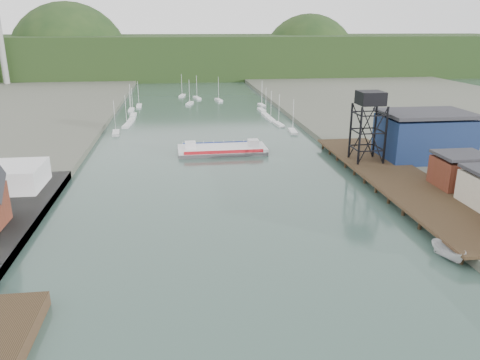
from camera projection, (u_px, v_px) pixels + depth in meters
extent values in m
plane|color=#314D45|center=(259.00, 334.00, 50.98)|extent=(600.00, 600.00, 0.00)
cube|color=black|center=(398.00, 178.00, 97.30)|extent=(14.00, 70.00, 0.50)
cylinder|color=black|center=(370.00, 184.00, 96.91)|extent=(0.60, 0.60, 2.20)
cylinder|color=black|center=(425.00, 182.00, 98.38)|extent=(0.60, 0.60, 2.20)
cylinder|color=black|center=(360.00, 136.00, 103.99)|extent=(0.50, 0.50, 13.00)
cylinder|color=black|center=(386.00, 136.00, 104.73)|extent=(0.50, 0.50, 13.00)
cylinder|color=black|center=(350.00, 131.00, 109.65)|extent=(0.50, 0.50, 13.00)
cylinder|color=black|center=(375.00, 130.00, 110.38)|extent=(0.50, 0.50, 13.00)
cube|color=black|center=(371.00, 98.00, 104.68)|extent=(5.50, 5.50, 3.00)
cube|color=#0C1538|center=(424.00, 138.00, 111.55)|extent=(20.00, 14.00, 10.00)
cube|color=#2D2D33|center=(427.00, 113.00, 109.71)|extent=(20.50, 14.50, 0.80)
cube|color=#5D2B1A|center=(460.00, 174.00, 90.97)|extent=(9.00, 8.00, 6.00)
cube|color=silver|center=(116.00, 133.00, 145.34)|extent=(2.67, 7.65, 0.90)
cube|color=silver|center=(127.00, 126.00, 156.37)|extent=(2.81, 7.67, 0.90)
cube|color=silver|center=(131.00, 120.00, 164.79)|extent=(2.35, 7.59, 0.90)
cube|color=silver|center=(133.00, 115.00, 174.12)|extent=(2.01, 7.50, 0.90)
cube|color=silver|center=(131.00, 110.00, 185.42)|extent=(2.00, 7.50, 0.90)
cube|color=silver|center=(139.00, 106.00, 194.97)|extent=(2.16, 7.54, 0.90)
cube|color=silver|center=(293.00, 131.00, 147.52)|extent=(2.53, 7.62, 0.90)
cube|color=silver|center=(279.00, 124.00, 158.07)|extent=(2.76, 7.67, 0.90)
cube|color=silver|center=(271.00, 120.00, 166.22)|extent=(2.22, 7.56, 0.90)
cube|color=silver|center=(266.00, 115.00, 174.67)|extent=(2.18, 7.54, 0.90)
cube|color=silver|center=(262.00, 110.00, 185.17)|extent=(2.46, 7.61, 0.90)
cube|color=silver|center=(262.00, 105.00, 196.36)|extent=(2.48, 7.61, 0.90)
cube|color=silver|center=(190.00, 103.00, 201.18)|extent=(3.78, 7.76, 0.90)
cube|color=silver|center=(219.00, 100.00, 210.33)|extent=(3.31, 7.74, 0.90)
cube|color=silver|center=(197.00, 98.00, 216.71)|extent=(3.76, 7.76, 0.90)
cube|color=silver|center=(182.00, 96.00, 223.42)|extent=(3.40, 7.74, 0.90)
cube|color=black|center=(188.00, 56.00, 329.78)|extent=(500.00, 120.00, 28.00)
sphere|color=black|center=(72.00, 63.00, 321.22)|extent=(80.00, 80.00, 80.00)
sphere|color=black|center=(308.00, 62.00, 352.10)|extent=(70.00, 70.00, 70.00)
cube|color=#444547|center=(222.00, 151.00, 123.75)|extent=(23.29, 9.61, 0.93)
cube|color=silver|center=(222.00, 148.00, 123.49)|extent=(23.29, 9.61, 0.74)
cube|color=red|center=(224.00, 152.00, 119.04)|extent=(20.37, 0.45, 0.83)
cube|color=navy|center=(220.00, 143.00, 127.83)|extent=(20.37, 0.45, 0.83)
cube|color=silver|center=(190.00, 145.00, 122.00)|extent=(2.82, 2.82, 1.85)
cube|color=silver|center=(253.00, 143.00, 124.29)|extent=(2.82, 2.82, 1.85)
imported|color=silver|center=(448.00, 252.00, 66.96)|extent=(3.69, 6.42, 2.34)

